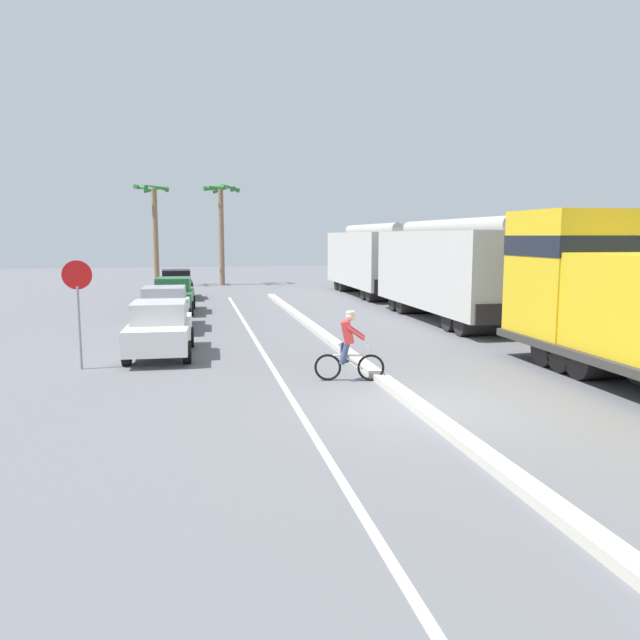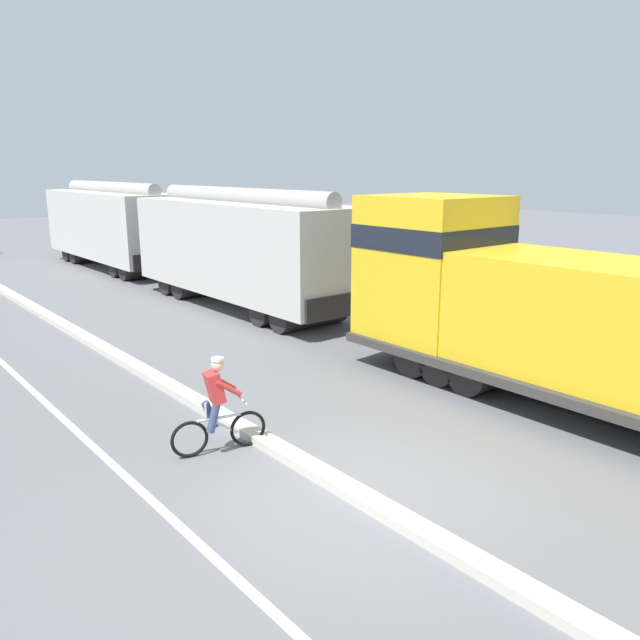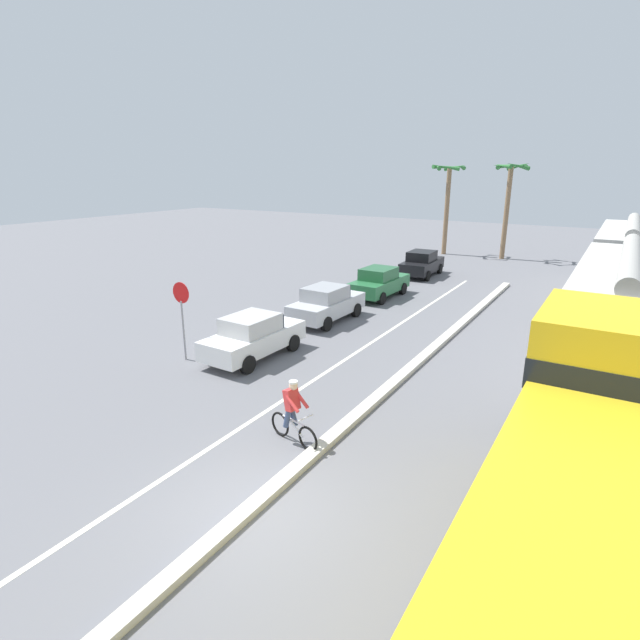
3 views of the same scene
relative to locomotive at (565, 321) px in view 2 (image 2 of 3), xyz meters
name	(u,v)px [view 2 (image 2 of 3)]	position (x,y,z in m)	size (l,w,h in m)	color
ground_plane	(351,495)	(-5.90, -0.01, -1.80)	(120.00, 120.00, 0.00)	slate
median_curb	(170,386)	(-5.90, 5.99, -1.72)	(0.36, 36.00, 0.16)	beige
lane_stripe	(60,416)	(-8.30, 5.99, -1.79)	(0.14, 36.00, 0.01)	silver
locomotive	(565,321)	(0.00, 0.00, 0.00)	(3.10, 11.61, 4.20)	gold
hopper_car_lead	(242,249)	(0.00, 12.16, 0.28)	(2.90, 10.60, 4.18)	beige
hopper_car_middle	(113,226)	(0.00, 23.76, 0.28)	(2.90, 10.60, 4.18)	beige
cyclist	(217,408)	(-6.67, 2.58, -0.98)	(1.67, 0.58, 1.71)	black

